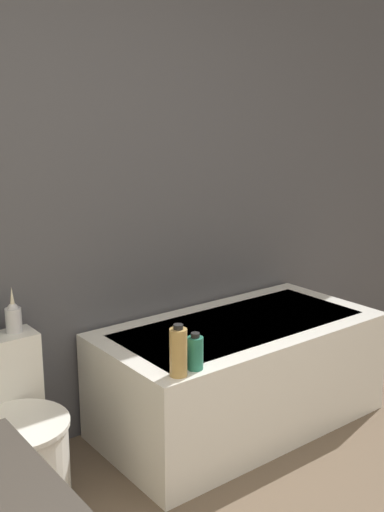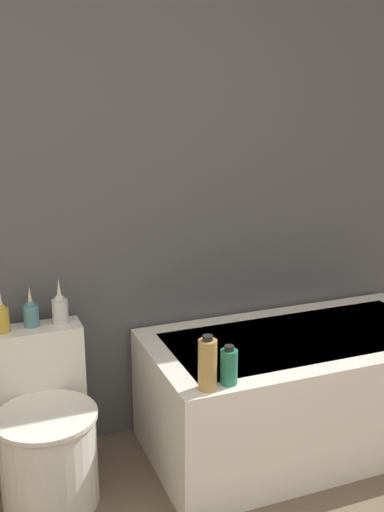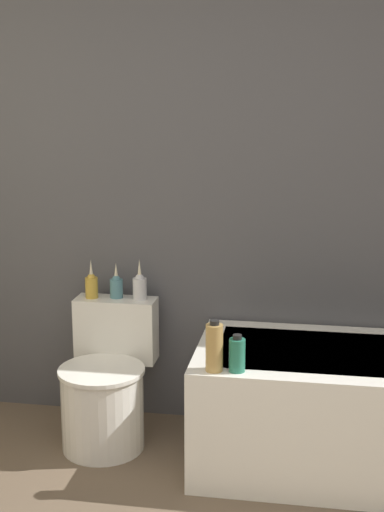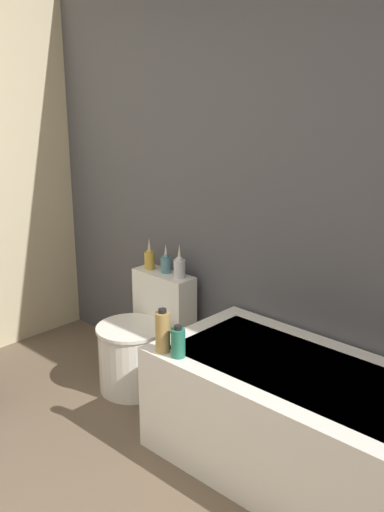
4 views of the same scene
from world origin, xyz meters
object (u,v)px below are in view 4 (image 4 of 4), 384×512
bathtub (304,423)px  vase_silver (166,263)px  vase_gold (149,258)px  shampoo_bottle_short (178,342)px  vase_bronze (179,266)px  shampoo_bottle_tall (163,331)px  toilet (140,343)px

bathtub → vase_silver: (-1.24, 0.29, 0.47)m
vase_gold → vase_silver: size_ratio=1.10×
shampoo_bottle_short → vase_gold: bearing=145.1°
vase_silver → bathtub: bearing=-13.1°
vase_bronze → shampoo_bottle_tall: (0.47, -0.60, -0.09)m
bathtub → vase_silver: vase_silver is taller
bathtub → vase_bronze: 1.25m
vase_silver → shampoo_bottle_short: 0.93m
toilet → vase_gold: size_ratio=3.39×
vase_gold → shampoo_bottle_short: bearing=-34.9°
vase_silver → toilet: bearing=-90.0°
bathtub → toilet: toilet is taller
toilet → vase_bronze: vase_bronze is taller
vase_silver → shampoo_bottle_tall: vase_silver is taller
shampoo_bottle_tall → shampoo_bottle_short: shampoo_bottle_tall is taller
toilet → shampoo_bottle_short: shampoo_bottle_short is taller
vase_bronze → toilet: bearing=-119.2°
toilet → shampoo_bottle_tall: bearing=-31.8°
vase_bronze → shampoo_bottle_tall: 0.77m
toilet → shampoo_bottle_tall: (0.60, -0.37, 0.39)m
toilet → shampoo_bottle_tall: shampoo_bottle_tall is taller
vase_bronze → bathtub: bearing=-14.1°
toilet → shampoo_bottle_tall: size_ratio=3.06×
vase_gold → shampoo_bottle_short: size_ratio=1.25×
bathtub → shampoo_bottle_tall: bearing=-153.5°
toilet → shampoo_bottle_short: bearing=-27.5°
shampoo_bottle_tall → toilet: bearing=148.2°
bathtub → shampoo_bottle_short: shampoo_bottle_short is taller
vase_gold → shampoo_bottle_tall: 0.94m
shampoo_bottle_tall → shampoo_bottle_short: 0.10m
shampoo_bottle_tall → bathtub: bearing=26.5°
bathtub → vase_silver: bearing=166.9°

